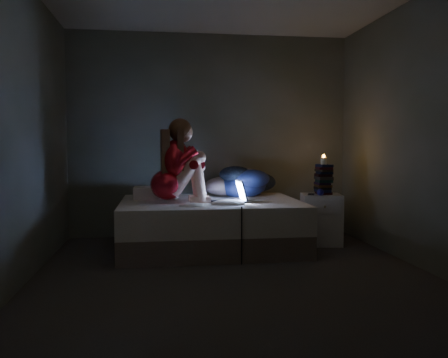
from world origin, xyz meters
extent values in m
cube|color=#2A2827|center=(0.00, 0.00, -0.01)|extent=(3.60, 3.80, 0.02)
cube|color=#474F3D|center=(0.00, 1.91, 1.30)|extent=(3.60, 0.02, 2.60)
cube|color=#474F3D|center=(0.00, -1.91, 1.30)|extent=(3.60, 0.02, 2.60)
cube|color=#474F3D|center=(-1.81, 0.00, 1.30)|extent=(0.02, 3.80, 2.60)
cube|color=#474F3D|center=(1.81, 0.00, 1.30)|extent=(0.02, 3.80, 2.60)
cube|color=white|center=(-0.73, 1.40, 0.62)|extent=(0.47, 0.34, 0.14)
cube|color=silver|center=(1.23, 1.14, 0.30)|extent=(0.51, 0.47, 0.60)
cylinder|color=beige|center=(1.26, 1.16, 0.97)|extent=(0.07, 0.07, 0.08)
cube|color=black|center=(1.10, 1.09, 0.60)|extent=(0.10, 0.15, 0.01)
sphere|color=navy|center=(1.19, 0.98, 0.64)|extent=(0.08, 0.08, 0.08)
camera|label=1|loc=(-0.66, -4.12, 1.17)|focal=37.32mm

